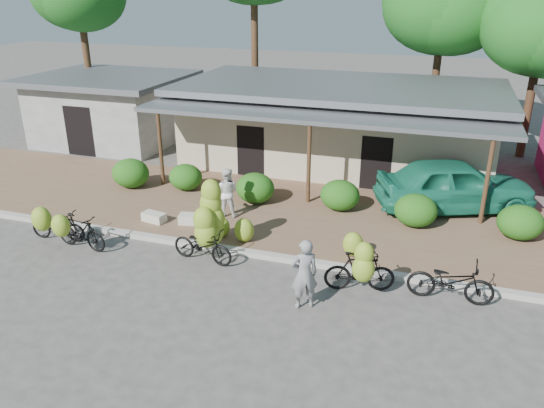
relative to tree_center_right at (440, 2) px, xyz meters
The scene contains 26 objects.
ground 18.08m from the tree_center_right, 101.27° to the right, with size 100.00×100.00×0.00m, color #474542.
sidewalk 13.60m from the tree_center_right, 105.91° to the right, with size 60.00×6.00×0.12m, color brown.
curb 16.23m from the tree_center_right, 102.76° to the right, with size 60.00×0.25×0.15m, color #A8A399.
shop_main 8.02m from the tree_center_right, 120.22° to the right, with size 13.00×8.50×3.35m.
shop_grey 16.08m from the tree_center_right, 158.55° to the right, with size 7.00×6.00×3.15m.
tree_center_right is the anchor object (origin of this frame).
tree_near_right 4.54m from the tree_center_right, 26.57° to the right, with size 5.04×4.91×7.41m.
hedge_0 15.93m from the tree_center_right, 131.50° to the right, with size 1.38×1.24×1.07m, color #165012.
hedge_1 14.48m from the tree_center_right, 126.04° to the right, with size 1.22×1.10×0.95m, color #165012.
hedge_2 13.45m from the tree_center_right, 114.31° to the right, with size 1.33×1.20×1.04m, color #165012.
hedge_3 12.43m from the tree_center_right, 101.17° to the right, with size 1.30×1.17×1.02m, color #165012.
hedge_4 12.71m from the tree_center_right, 88.34° to the right, with size 1.31×1.18×1.02m, color #165012.
hedge_5 13.09m from the tree_center_right, 73.76° to the right, with size 1.31×1.18×1.02m, color #165012.
bike_far_left 19.20m from the tree_center_right, 121.78° to the right, with size 1.78×1.27×1.32m.
bike_left 18.91m from the tree_center_right, 118.74° to the right, with size 1.78×1.22×1.32m.
bike_center 16.78m from the tree_center_right, 108.34° to the right, with size 1.89×1.29×2.22m.
bike_right 16.61m from the tree_center_right, 92.45° to the right, with size 1.81×1.32×1.63m.
bike_far_right 16.37m from the tree_center_right, 84.63° to the right, with size 2.02×0.73×1.06m.
loose_banana_a 15.96m from the tree_center_right, 109.87° to the right, with size 0.50×0.43×0.63m, color #83A529.
loose_banana_b 15.81m from the tree_center_right, 106.99° to the right, with size 0.58×0.49×0.73m, color #83A529.
loose_banana_c 15.15m from the tree_center_right, 94.68° to the right, with size 0.56×0.48×0.70m, color #83A529.
sack_near 15.97m from the tree_center_right, 115.11° to the right, with size 0.85×0.40×0.30m, color beige.
sack_far 16.69m from the tree_center_right, 118.89° to the right, with size 0.75×0.38×0.28m, color beige.
vendor 17.57m from the tree_center_right, 96.22° to the right, with size 0.64×0.42×1.76m, color gray.
bystander 14.64m from the tree_center_right, 113.83° to the right, with size 0.78×0.61×1.60m, color white.
teal_van 11.12m from the tree_center_right, 81.63° to the right, with size 2.04×5.08×1.73m, color #1A7659.
Camera 1 is at (4.13, -10.35, 7.06)m, focal length 35.00 mm.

